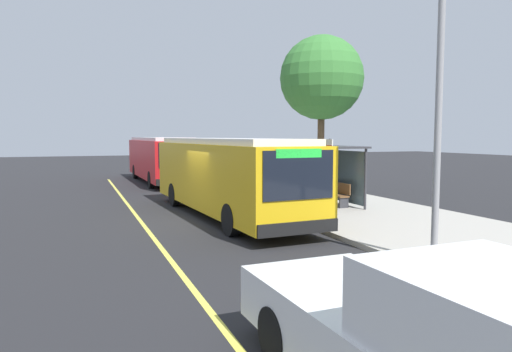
# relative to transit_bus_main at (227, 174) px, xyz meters

# --- Properties ---
(ground_plane) EXTENTS (120.00, 120.00, 0.00)m
(ground_plane) POSITION_rel_transit_bus_main_xyz_m (0.56, -1.01, -1.62)
(ground_plane) COLOR #232326
(sidewalk_curb) EXTENTS (44.00, 6.40, 0.15)m
(sidewalk_curb) POSITION_rel_transit_bus_main_xyz_m (0.56, 4.99, -1.54)
(sidewalk_curb) COLOR #A8A399
(sidewalk_curb) RESTS_ON ground_plane
(lane_stripe_center) EXTENTS (36.00, 0.14, 0.01)m
(lane_stripe_center) POSITION_rel_transit_bus_main_xyz_m (0.56, -3.21, -1.61)
(lane_stripe_center) COLOR #E0D64C
(lane_stripe_center) RESTS_ON ground_plane
(transit_bus_main) EXTENTS (11.21, 3.22, 2.95)m
(transit_bus_main) POSITION_rel_transit_bus_main_xyz_m (0.00, 0.00, 0.00)
(transit_bus_main) COLOR gold
(transit_bus_main) RESTS_ON ground_plane
(transit_bus_second) EXTENTS (11.21, 2.76, 2.95)m
(transit_bus_second) POSITION_rel_transit_bus_main_xyz_m (-14.14, -0.13, 0.00)
(transit_bus_second) COLOR red
(transit_bus_second) RESTS_ON ground_plane
(pickup_truck) EXTENTS (5.46, 2.18, 1.85)m
(pickup_truck) POSITION_rel_transit_bus_main_xyz_m (13.11, -1.90, -0.76)
(pickup_truck) COLOR white
(pickup_truck) RESTS_ON ground_plane
(bus_shelter) EXTENTS (2.90, 1.60, 2.48)m
(bus_shelter) POSITION_rel_transit_bus_main_xyz_m (-0.13, 4.79, 0.30)
(bus_shelter) COLOR #333338
(bus_shelter) RESTS_ON sidewalk_curb
(waiting_bench) EXTENTS (1.60, 0.48, 0.95)m
(waiting_bench) POSITION_rel_transit_bus_main_xyz_m (0.01, 4.78, -0.98)
(waiting_bench) COLOR brown
(waiting_bench) RESTS_ON sidewalk_curb
(route_sign_post) EXTENTS (0.44, 0.08, 2.80)m
(route_sign_post) POSITION_rel_transit_bus_main_xyz_m (3.00, 2.70, 0.34)
(route_sign_post) COLOR #333338
(route_sign_post) RESTS_ON sidewalk_curb
(pedestrian_commuter) EXTENTS (0.24, 0.40, 1.69)m
(pedestrian_commuter) POSITION_rel_transit_bus_main_xyz_m (0.36, 3.88, -0.50)
(pedestrian_commuter) COLOR #282D47
(pedestrian_commuter) RESTS_ON sidewalk_curb
(street_tree_near_shelter) EXTENTS (4.35, 4.35, 8.09)m
(street_tree_near_shelter) POSITION_rel_transit_bus_main_xyz_m (-4.93, 6.76, 4.42)
(street_tree_near_shelter) COLOR brown
(street_tree_near_shelter) RESTS_ON sidewalk_curb
(utility_pole) EXTENTS (0.16, 0.16, 6.40)m
(utility_pole) POSITION_rel_transit_bus_main_xyz_m (8.40, 2.37, 1.73)
(utility_pole) COLOR gray
(utility_pole) RESTS_ON sidewalk_curb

